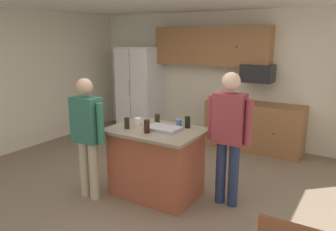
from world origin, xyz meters
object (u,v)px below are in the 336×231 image
refrigerator (140,90)px  glass_stout_tall (188,122)px  person_guest_by_door (87,131)px  glass_dark_ale (147,126)px  glass_pilsner (127,123)px  mug_blue_stoneware (179,123)px  mug_ceramic_white (138,122)px  microwave_over_range (258,73)px  person_guest_left (229,130)px  kitchen_island (156,162)px  glass_short_whisky (157,119)px  serving_tray (163,128)px

refrigerator → glass_stout_tall: (2.40, -2.17, 0.06)m
person_guest_by_door → glass_stout_tall: bearing=1.2°
glass_dark_ale → glass_pilsner: glass_dark_ale is taller
mug_blue_stoneware → glass_dark_ale: (-0.20, -0.46, 0.03)m
mug_ceramic_white → glass_pilsner: bearing=-96.4°
microwave_over_range → glass_pilsner: size_ratio=3.79×
person_guest_left → glass_stout_tall: size_ratio=11.10×
kitchen_island → person_guest_left: (0.91, 0.26, 0.51)m
microwave_over_range → glass_short_whisky: size_ratio=4.51×
refrigerator → person_guest_by_door: bearing=-65.4°
refrigerator → kitchen_island: bearing=-49.6°
glass_stout_tall → mug_ceramic_white: glass_stout_tall is taller
kitchen_island → serving_tray: (0.11, 0.02, 0.48)m
mug_blue_stoneware → serving_tray: mug_blue_stoneware is taller
kitchen_island → glass_pilsner: (-0.34, -0.18, 0.53)m
mug_ceramic_white → kitchen_island: bearing=-4.7°
microwave_over_range → glass_dark_ale: 2.85m
microwave_over_range → person_guest_by_door: bearing=-111.7°
person_guest_by_door → serving_tray: 0.99m
mug_blue_stoneware → glass_pilsner: size_ratio=0.83×
microwave_over_range → glass_stout_tall: microwave_over_range is taller
microwave_over_range → person_guest_by_door: microwave_over_range is taller
person_guest_left → serving_tray: size_ratio=3.87×
serving_tray → microwave_over_range: bearing=80.7°
glass_pilsner → kitchen_island: bearing=27.9°
person_guest_by_door → glass_pilsner: bearing=6.7°
glass_dark_ale → mug_ceramic_white: (-0.32, 0.23, -0.03)m
kitchen_island → glass_stout_tall: glass_stout_tall is taller
mug_ceramic_white → mug_blue_stoneware: bearing=23.6°
glass_short_whisky → serving_tray: 0.38m
glass_dark_ale → glass_stout_tall: glass_dark_ale is taller
glass_short_whisky → person_guest_by_door: bearing=-123.9°
mug_blue_stoneware → glass_dark_ale: glass_dark_ale is taller
mug_ceramic_white → person_guest_by_door: bearing=-125.3°
microwave_over_range → glass_pilsner: 2.91m
glass_short_whisky → serving_tray: size_ratio=0.28×
kitchen_island → serving_tray: 0.49m
glass_dark_ale → kitchen_island: bearing=90.9°
refrigerator → person_guest_left: refrigerator is taller
person_guest_left → mug_ceramic_white: bearing=-5.1°
person_guest_left → mug_blue_stoneware: 0.71m
mug_blue_stoneware → serving_tray: (-0.10, -0.23, -0.03)m
microwave_over_range → mug_blue_stoneware: (-0.32, -2.31, -0.47)m
microwave_over_range → glass_stout_tall: size_ratio=3.65×
mug_blue_stoneware → serving_tray: size_ratio=0.28×
microwave_over_range → kitchen_island: microwave_over_range is taller
mug_blue_stoneware → glass_dark_ale: 0.50m
refrigerator → mug_blue_stoneware: refrigerator is taller
person_guest_by_door → serving_tray: person_guest_by_door is taller
microwave_over_range → kitchen_island: bearing=-101.5°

